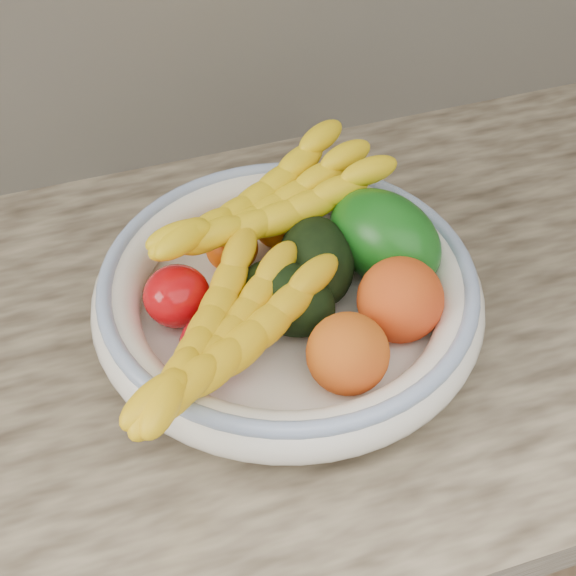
{
  "coord_description": "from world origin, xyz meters",
  "views": [
    {
      "loc": [
        -0.19,
        1.08,
        1.57
      ],
      "look_at": [
        0.0,
        1.66,
        0.96
      ],
      "focal_mm": 55.0,
      "sensor_mm": 36.0,
      "label": 1
    }
  ],
  "objects_px": {
    "green_mango": "(384,238)",
    "banana_bunch_front": "(223,344)",
    "banana_bunch_back": "(267,213)",
    "fruit_bowl": "(288,296)"
  },
  "relations": [
    {
      "from": "fruit_bowl",
      "to": "green_mango",
      "type": "bearing_deg",
      "value": 11.33
    },
    {
      "from": "green_mango",
      "to": "banana_bunch_front",
      "type": "height_order",
      "value": "green_mango"
    },
    {
      "from": "banana_bunch_back",
      "to": "green_mango",
      "type": "bearing_deg",
      "value": -51.37
    },
    {
      "from": "fruit_bowl",
      "to": "banana_bunch_front",
      "type": "relative_size",
      "value": 1.34
    },
    {
      "from": "fruit_bowl",
      "to": "banana_bunch_back",
      "type": "height_order",
      "value": "banana_bunch_back"
    },
    {
      "from": "fruit_bowl",
      "to": "green_mango",
      "type": "xyz_separation_m",
      "value": [
        0.11,
        0.02,
        0.03
      ]
    },
    {
      "from": "banana_bunch_front",
      "to": "fruit_bowl",
      "type": "bearing_deg",
      "value": -5.17
    },
    {
      "from": "banana_bunch_back",
      "to": "banana_bunch_front",
      "type": "relative_size",
      "value": 1.01
    },
    {
      "from": "green_mango",
      "to": "banana_bunch_front",
      "type": "distance_m",
      "value": 0.22
    },
    {
      "from": "banana_bunch_back",
      "to": "banana_bunch_front",
      "type": "bearing_deg",
      "value": -141.04
    }
  ]
}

